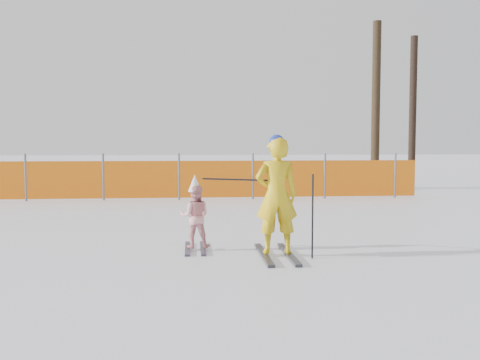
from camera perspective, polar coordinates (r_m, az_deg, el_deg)
name	(u,v)px	position (r m, az deg, el deg)	size (l,w,h in m)	color
ground	(243,256)	(7.31, 0.36, -8.12)	(120.00, 120.00, 0.00)	white
adult	(277,196)	(7.21, 3.92, -1.72)	(0.57, 1.41, 1.64)	black
child	(195,216)	(7.69, -4.83, -3.81)	(0.46, 0.97, 1.08)	black
ski_poles	(275,199)	(7.23, 3.81, -2.03)	(1.45, 0.70, 1.12)	black
safety_fence	(113,179)	(14.61, -13.36, 0.05)	(16.60, 0.06, 1.25)	#595960
tree_trunks	(390,108)	(18.59, 15.68, 7.37)	(1.34, 0.72, 5.56)	#2E2214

